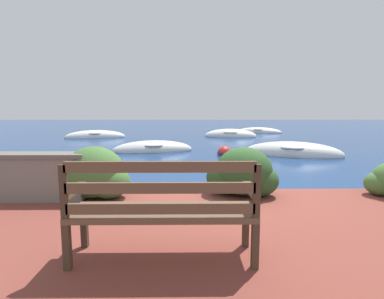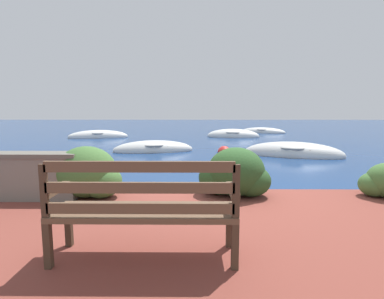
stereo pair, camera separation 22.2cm
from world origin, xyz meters
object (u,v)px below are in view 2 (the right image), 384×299
at_px(mooring_buoy, 224,153).
at_px(park_bench, 144,207).
at_px(rowboat_distant, 263,132).
at_px(rowboat_outer, 233,136).
at_px(rowboat_mid, 153,150).
at_px(rowboat_far, 98,137).
at_px(rowboat_nearest, 293,154).

bearing_deg(mooring_buoy, park_bench, -100.88).
relative_size(rowboat_distant, mooring_buoy, 6.00).
xyz_separation_m(rowboat_distant, mooring_buoy, (-3.54, -9.88, 0.03)).
bearing_deg(rowboat_outer, park_bench, 88.85).
bearing_deg(rowboat_mid, mooring_buoy, -31.18).
distance_m(rowboat_mid, rowboat_far, 6.53).
distance_m(rowboat_nearest, rowboat_outer, 6.93).
bearing_deg(rowboat_far, mooring_buoy, 121.66).
bearing_deg(rowboat_nearest, rowboat_far, 163.74).
xyz_separation_m(rowboat_mid, mooring_buoy, (2.56, -0.90, 0.02)).
distance_m(park_bench, rowboat_nearest, 8.42).
relative_size(rowboat_nearest, rowboat_distant, 1.13).
bearing_deg(park_bench, rowboat_outer, 81.59).
height_order(rowboat_far, rowboat_outer, rowboat_outer).
relative_size(park_bench, rowboat_outer, 0.54).
distance_m(park_bench, rowboat_far, 14.68).
distance_m(park_bench, mooring_buoy, 7.78).
bearing_deg(rowboat_mid, rowboat_nearest, -23.51).
relative_size(park_bench, rowboat_mid, 0.53).
xyz_separation_m(rowboat_nearest, rowboat_far, (-8.64, 6.33, -0.01)).
bearing_deg(rowboat_mid, park_bench, -94.47).
bearing_deg(rowboat_outer, rowboat_nearest, 108.79).
height_order(rowboat_nearest, rowboat_mid, rowboat_nearest).
bearing_deg(rowboat_distant, mooring_buoy, 96.97).
height_order(rowboat_nearest, mooring_buoy, rowboat_nearest).
xyz_separation_m(rowboat_far, rowboat_distant, (9.88, 3.66, -0.01)).
relative_size(rowboat_far, rowboat_distant, 1.08).
xyz_separation_m(rowboat_far, mooring_buoy, (6.34, -6.22, 0.02)).
bearing_deg(mooring_buoy, rowboat_far, 135.51).
bearing_deg(rowboat_nearest, park_bench, -96.71).
xyz_separation_m(rowboat_nearest, mooring_buoy, (-2.31, 0.11, 0.01)).
height_order(park_bench, rowboat_mid, park_bench).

